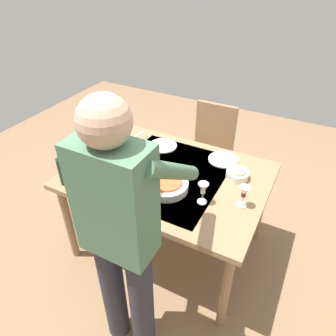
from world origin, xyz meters
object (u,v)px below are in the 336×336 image
object	(u,v)px
dining_table	(168,182)
dinner_plate_far	(163,146)
person_server	(121,232)
water_cup_near_left	(135,201)
water_cup_near_right	(121,163)
wine_glass_left	(244,193)
dinner_plate_near	(223,160)
serving_bowl_pasta	(166,185)
chair_near	(211,145)
wine_bottle	(63,170)
side_bowl_bread	(237,174)
side_bowl_salad	(121,183)
wine_glass_right	(203,190)

from	to	relation	value
dining_table	dinner_plate_far	size ratio (longest dim) A/B	6.15
person_server	water_cup_near_left	size ratio (longest dim) A/B	18.32
water_cup_near_left	water_cup_near_right	size ratio (longest dim) A/B	0.89
water_cup_near_right	dinner_plate_far	size ratio (longest dim) A/B	0.45
wine_glass_left	dinner_plate_near	world-z (taller)	wine_glass_left
water_cup_near_right	serving_bowl_pasta	xyz separation A→B (m)	(-0.41, 0.06, -0.02)
chair_near	water_cup_near_right	xyz separation A→B (m)	(0.34, 1.00, 0.29)
chair_near	wine_glass_left	xyz separation A→B (m)	(-0.57, 0.98, 0.34)
dining_table	wine_glass_left	world-z (taller)	wine_glass_left
wine_bottle	water_cup_near_left	world-z (taller)	wine_bottle
dining_table	wine_bottle	xyz separation A→B (m)	(0.58, 0.43, 0.19)
dining_table	side_bowl_bread	xyz separation A→B (m)	(-0.46, -0.18, 0.11)
dining_table	wine_bottle	bearing A→B (deg)	36.34
chair_near	person_server	size ratio (longest dim) A/B	0.54
wine_glass_left	dinner_plate_far	bearing A→B (deg)	-27.07
person_server	wine_glass_left	bearing A→B (deg)	-121.68
wine_bottle	side_bowl_salad	distance (m)	0.40
dinner_plate_near	side_bowl_bread	bearing A→B (deg)	133.45
wine_glass_left	wine_bottle	bearing A→B (deg)	16.48
dinner_plate_near	dinner_plate_far	world-z (taller)	same
person_server	side_bowl_salad	distance (m)	0.63
water_cup_near_right	serving_bowl_pasta	bearing A→B (deg)	171.61
wine_glass_left	dinner_plate_near	distance (m)	0.53
dining_table	person_server	bearing A→B (deg)	100.71
wine_glass_left	serving_bowl_pasta	distance (m)	0.52
wine_glass_left	water_cup_near_right	distance (m)	0.91
water_cup_near_left	dinner_plate_far	xyz separation A→B (m)	(0.20, -0.73, -0.04)
water_cup_near_right	dinner_plate_far	bearing A→B (deg)	-106.11
dining_table	wine_glass_right	bearing A→B (deg)	153.01
wine_glass_left	water_cup_near_left	distance (m)	0.68
side_bowl_salad	serving_bowl_pasta	bearing A→B (deg)	-156.33
chair_near	serving_bowl_pasta	distance (m)	1.09
dinner_plate_far	wine_glass_left	bearing A→B (deg)	152.93
serving_bowl_pasta	side_bowl_salad	bearing A→B (deg)	23.67
wine_glass_left	dinner_plate_near	xyz separation A→B (m)	(0.28, -0.44, -0.10)
wine_bottle	side_bowl_salad	xyz separation A→B (m)	(-0.36, -0.14, -0.08)
wine_bottle	person_server	bearing A→B (deg)	154.18
water_cup_near_left	wine_bottle	bearing A→B (deg)	1.64
dining_table	wine_glass_right	world-z (taller)	wine_glass_right
serving_bowl_pasta	water_cup_near_right	bearing A→B (deg)	-8.39
water_cup_near_left	side_bowl_bread	world-z (taller)	water_cup_near_left
side_bowl_bread	wine_glass_right	bearing A→B (deg)	71.17
person_server	wine_bottle	xyz separation A→B (m)	(0.73, -0.35, -0.09)
wine_glass_left	side_bowl_salad	size ratio (longest dim) A/B	0.84
side_bowl_bread	serving_bowl_pasta	bearing A→B (deg)	41.36
wine_glass_right	dinner_plate_far	world-z (taller)	wine_glass_right
person_server	dinner_plate_far	distance (m)	1.17
wine_bottle	wine_glass_left	xyz separation A→B (m)	(-1.16, -0.34, -0.01)
person_server	wine_bottle	size ratio (longest dim) A/B	5.71
wine_glass_left	dinner_plate_near	bearing A→B (deg)	-57.59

